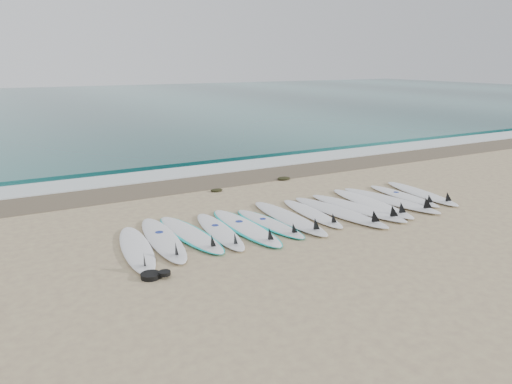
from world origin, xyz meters
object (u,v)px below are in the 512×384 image
surfboard_7 (313,213)px  surfboard_0 (137,249)px  surfboard_13 (422,193)px  leash_coil (154,275)px

surfboard_7 → surfboard_0: bearing=-173.1°
surfboard_0 → surfboard_13: surfboard_13 is taller
surfboard_13 → leash_coil: (-7.64, -1.44, -0.01)m
surfboard_0 → surfboard_7: surfboard_0 is taller
surfboard_7 → leash_coil: surfboard_7 is taller
surfboard_13 → leash_coil: size_ratio=5.84×
surfboard_7 → surfboard_13: size_ratio=0.90×
surfboard_0 → leash_coil: size_ratio=5.74×
surfboard_0 → surfboard_13: bearing=9.8°
surfboard_13 → surfboard_0: bearing=-171.2°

